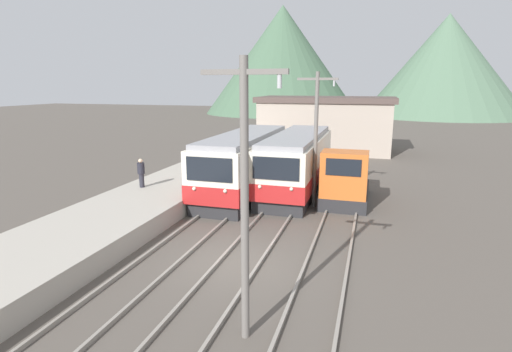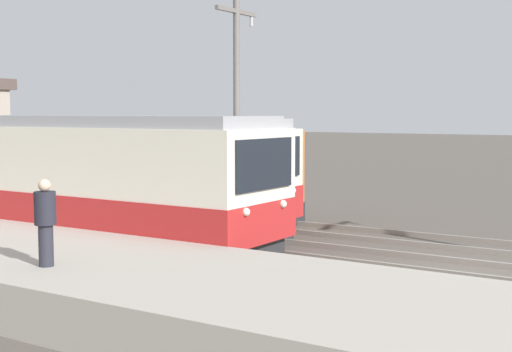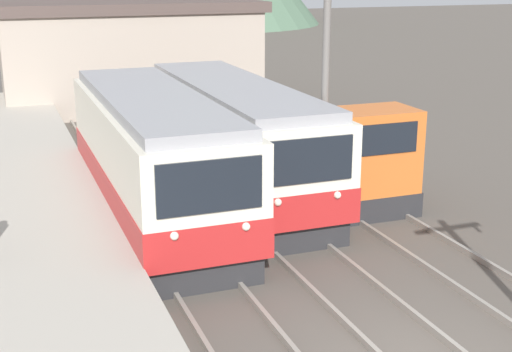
{
  "view_description": "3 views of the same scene",
  "coord_description": "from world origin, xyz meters",
  "px_view_note": "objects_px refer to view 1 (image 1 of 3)",
  "views": [
    {
      "loc": [
        4.5,
        -12.47,
        6.24
      ],
      "look_at": [
        -1.0,
        6.08,
        1.8
      ],
      "focal_mm": 28.0,
      "sensor_mm": 36.0,
      "label": 1
    },
    {
      "loc": [
        -15.74,
        -4.14,
        3.59
      ],
      "look_at": [
        0.71,
        6.26,
        1.84
      ],
      "focal_mm": 50.0,
      "sensor_mm": 36.0,
      "label": 2
    },
    {
      "loc": [
        -6.55,
        -9.22,
        6.74
      ],
      "look_at": [
        -0.88,
        5.87,
        1.98
      ],
      "focal_mm": 50.0,
      "sensor_mm": 36.0,
      "label": 3
    }
  ],
  "objects_px": {
    "catenary_mast_mid": "(316,135)",
    "person_on_platform": "(141,172)",
    "shunting_locomotive": "(346,180)",
    "commuter_train_center": "(297,164)",
    "catenary_mast_near": "(245,194)",
    "commuter_train_left": "(245,165)"
  },
  "relations": [
    {
      "from": "catenary_mast_near",
      "to": "catenary_mast_mid",
      "type": "xyz_separation_m",
      "value": [
        0.0,
        11.51,
        0.0
      ]
    },
    {
      "from": "commuter_train_left",
      "to": "commuter_train_center",
      "type": "height_order",
      "value": "commuter_train_left"
    },
    {
      "from": "shunting_locomotive",
      "to": "commuter_train_center",
      "type": "bearing_deg",
      "value": 150.95
    },
    {
      "from": "catenary_mast_mid",
      "to": "person_on_platform",
      "type": "bearing_deg",
      "value": -167.82
    },
    {
      "from": "shunting_locomotive",
      "to": "catenary_mast_mid",
      "type": "relative_size",
      "value": 0.74
    },
    {
      "from": "commuter_train_left",
      "to": "shunting_locomotive",
      "type": "relative_size",
      "value": 2.1
    },
    {
      "from": "catenary_mast_near",
      "to": "person_on_platform",
      "type": "height_order",
      "value": "catenary_mast_near"
    },
    {
      "from": "commuter_train_center",
      "to": "person_on_platform",
      "type": "bearing_deg",
      "value": -146.21
    },
    {
      "from": "catenary_mast_near",
      "to": "person_on_platform",
      "type": "xyz_separation_m",
      "value": [
        -8.94,
        9.58,
        -2.04
      ]
    },
    {
      "from": "shunting_locomotive",
      "to": "catenary_mast_near",
      "type": "bearing_deg",
      "value": -96.6
    },
    {
      "from": "catenary_mast_near",
      "to": "person_on_platform",
      "type": "bearing_deg",
      "value": 133.03
    },
    {
      "from": "commuter_train_center",
      "to": "shunting_locomotive",
      "type": "bearing_deg",
      "value": -29.05
    },
    {
      "from": "shunting_locomotive",
      "to": "catenary_mast_mid",
      "type": "distance_m",
      "value": 3.25
    },
    {
      "from": "catenary_mast_near",
      "to": "commuter_train_center",
      "type": "bearing_deg",
      "value": 95.91
    },
    {
      "from": "shunting_locomotive",
      "to": "catenary_mast_mid",
      "type": "bearing_deg",
      "value": -137.24
    },
    {
      "from": "commuter_train_center",
      "to": "catenary_mast_mid",
      "type": "relative_size",
      "value": 1.57
    },
    {
      "from": "person_on_platform",
      "to": "commuter_train_center",
      "type": "bearing_deg",
      "value": 33.79
    },
    {
      "from": "catenary_mast_near",
      "to": "commuter_train_left",
      "type": "bearing_deg",
      "value": 108.12
    },
    {
      "from": "commuter_train_left",
      "to": "person_on_platform",
      "type": "height_order",
      "value": "commuter_train_left"
    },
    {
      "from": "commuter_train_left",
      "to": "catenary_mast_mid",
      "type": "relative_size",
      "value": 1.55
    },
    {
      "from": "catenary_mast_mid",
      "to": "person_on_platform",
      "type": "relative_size",
      "value": 4.42
    },
    {
      "from": "commuter_train_left",
      "to": "catenary_mast_near",
      "type": "height_order",
      "value": "catenary_mast_near"
    }
  ]
}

